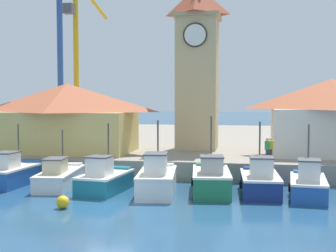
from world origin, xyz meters
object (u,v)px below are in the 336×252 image
object	(u,v)px
warehouse_right	(331,116)
fishing_boat_right_inner	(260,181)
fishing_boat_right_outer	(308,185)
clock_tower	(197,64)
mooring_buoy	(63,202)
fishing_boat_left_outer	(13,173)
dock_worker_along_quay	(271,149)
fishing_boat_left_inner	(60,176)
port_crane_far	(60,56)
fishing_boat_center	(157,179)
dock_worker_near_tower	(267,150)
warehouse_left	(67,117)
fishing_boat_mid_right	(211,179)
port_crane_near	(77,80)
fishing_boat_mid_left	(105,179)

from	to	relation	value
warehouse_right	fishing_boat_right_inner	bearing A→B (deg)	-120.01
fishing_boat_right_outer	clock_tower	distance (m)	15.63
clock_tower	warehouse_right	bearing A→B (deg)	-12.11
clock_tower	mooring_buoy	distance (m)	18.66
fishing_boat_left_outer	dock_worker_along_quay	world-z (taller)	fishing_boat_left_outer
dock_worker_along_quay	fishing_boat_left_inner	bearing A→B (deg)	-161.62
clock_tower	port_crane_far	xyz separation A→B (m)	(-13.93, 5.05, 1.32)
fishing_boat_center	fishing_boat_right_outer	distance (m)	8.39
clock_tower	dock_worker_near_tower	distance (m)	10.76
fishing_boat_right_inner	warehouse_right	xyz separation A→B (m)	(5.19, 8.99, 3.37)
warehouse_left	mooring_buoy	xyz separation A→B (m)	(4.87, -12.55, -3.65)
dock_worker_along_quay	fishing_boat_center	bearing A→B (deg)	-141.56
mooring_buoy	dock_worker_near_tower	bearing A→B (deg)	41.91
fishing_boat_right_inner	fishing_boat_mid_right	bearing A→B (deg)	-178.42
port_crane_near	mooring_buoy	size ratio (longest dim) A/B	25.84
clock_tower	dock_worker_near_tower	bearing A→B (deg)	-52.70
port_crane_far	mooring_buoy	size ratio (longest dim) A/B	32.64
fishing_boat_mid_left	fishing_boat_center	size ratio (longest dim) A/B	0.82
fishing_boat_left_outer	warehouse_right	distance (m)	22.46
fishing_boat_right_inner	warehouse_left	world-z (taller)	warehouse_left
fishing_boat_left_inner	fishing_boat_mid_right	world-z (taller)	fishing_boat_mid_right
port_crane_far	dock_worker_along_quay	world-z (taller)	port_crane_far
fishing_boat_right_inner	fishing_boat_right_outer	distance (m)	2.61
fishing_boat_left_outer	fishing_boat_left_inner	size ratio (longest dim) A/B	0.89
fishing_boat_center	clock_tower	bearing A→B (deg)	85.60
warehouse_right	dock_worker_along_quay	world-z (taller)	warehouse_right
fishing_boat_mid_left	dock_worker_along_quay	xyz separation A→B (m)	(9.64, 5.23, 1.38)
dock_worker_near_tower	port_crane_far	bearing A→B (deg)	147.89
fishing_boat_right_inner	port_crane_far	bearing A→B (deg)	139.25
fishing_boat_left_inner	port_crane_near	world-z (taller)	port_crane_near
fishing_boat_left_inner	fishing_boat_right_outer	bearing A→B (deg)	-2.04
dock_worker_along_quay	port_crane_far	bearing A→B (deg)	148.87
fishing_boat_right_inner	mooring_buoy	world-z (taller)	fishing_boat_right_inner
fishing_boat_right_outer	port_crane_near	distance (m)	30.59
fishing_boat_center	clock_tower	distance (m)	14.06
clock_tower	dock_worker_along_quay	distance (m)	10.68
fishing_boat_mid_right	port_crane_near	distance (m)	26.88
fishing_boat_center	warehouse_left	distance (m)	12.45
fishing_boat_left_inner	fishing_boat_center	size ratio (longest dim) A/B	1.02
fishing_boat_mid_right	fishing_boat_right_inner	bearing A→B (deg)	1.58
fishing_boat_right_outer	port_crane_near	size ratio (longest dim) A/B	0.27
warehouse_right	dock_worker_along_quay	xyz separation A→B (m)	(-4.45, -4.60, -2.01)
fishing_boat_mid_right	dock_worker_along_quay	world-z (taller)	fishing_boat_mid_right
fishing_boat_center	fishing_boat_mid_right	size ratio (longest dim) A/B	1.04
fishing_boat_mid_left	mooring_buoy	distance (m)	4.33
fishing_boat_left_outer	fishing_boat_left_inner	distance (m)	3.15
fishing_boat_mid_right	clock_tower	xyz separation A→B (m)	(-2.12, 11.23, 7.38)
port_crane_near	port_crane_far	bearing A→B (deg)	-90.60
dock_worker_along_quay	fishing_boat_mid_right	bearing A→B (deg)	-128.06
fishing_boat_left_outer	fishing_boat_right_outer	distance (m)	17.82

